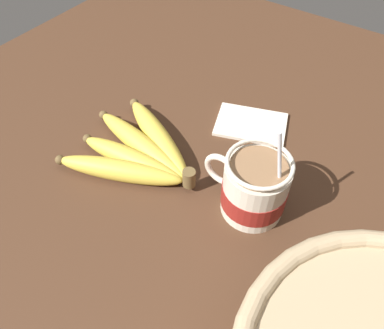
% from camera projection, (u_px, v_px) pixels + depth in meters
% --- Properties ---
extents(table, '(1.31, 1.31, 0.04)m').
position_uv_depth(table, '(218.00, 221.00, 0.56)').
color(table, '#422819').
rests_on(table, ground).
extents(coffee_mug, '(0.13, 0.09, 0.16)m').
position_uv_depth(coffee_mug, '(254.00, 188.00, 0.52)').
color(coffee_mug, beige).
rests_on(coffee_mug, table).
extents(banana_bunch, '(0.23, 0.21, 0.04)m').
position_uv_depth(banana_bunch, '(139.00, 151.00, 0.61)').
color(banana_bunch, brown).
rests_on(banana_bunch, table).
extents(napkin, '(0.15, 0.12, 0.01)m').
position_uv_depth(napkin, '(251.00, 124.00, 0.67)').
color(napkin, beige).
rests_on(napkin, table).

